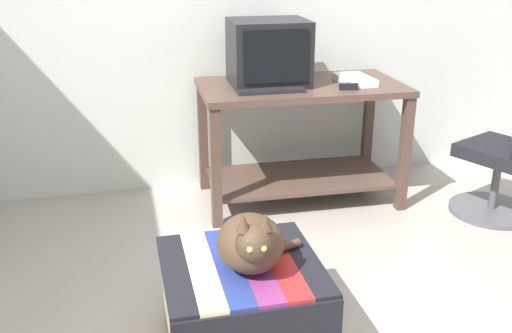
{
  "coord_description": "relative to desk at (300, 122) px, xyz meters",
  "views": [
    {
      "loc": [
        -0.61,
        -1.82,
        1.61
      ],
      "look_at": [
        0.02,
        0.85,
        0.55
      ],
      "focal_mm": 40.89,
      "sensor_mm": 36.0,
      "label": 1
    }
  ],
  "objects": [
    {
      "name": "book",
      "position": [
        0.33,
        -0.06,
        0.27
      ],
      "size": [
        0.19,
        0.3,
        0.04
      ],
      "primitive_type": "cube",
      "rotation": [
        0.0,
        0.0,
        0.04
      ],
      "color": "white",
      "rests_on": "desk"
    },
    {
      "name": "cat",
      "position": [
        -0.66,
        -1.46,
        -0.01
      ],
      "size": [
        0.39,
        0.36,
        0.29
      ],
      "rotation": [
        0.0,
        0.0,
        -0.09
      ],
      "color": "#473323",
      "rests_on": "ottoman_with_blanket"
    },
    {
      "name": "ottoman_with_blanket",
      "position": [
        -0.69,
        -1.41,
        -0.33
      ],
      "size": [
        0.64,
        0.63,
        0.4
      ],
      "color": "tan",
      "rests_on": "ground_plane"
    },
    {
      "name": "stapler",
      "position": [
        0.23,
        -0.21,
        0.27
      ],
      "size": [
        0.11,
        0.05,
        0.04
      ],
      "primitive_type": "cube",
      "rotation": [
        0.0,
        0.0,
        1.41
      ],
      "color": "black",
      "rests_on": "desk"
    },
    {
      "name": "tv_monitor",
      "position": [
        -0.2,
        0.04,
        0.44
      ],
      "size": [
        0.48,
        0.41,
        0.39
      ],
      "rotation": [
        0.0,
        0.0,
        -0.02
      ],
      "color": "black",
      "rests_on": "desk"
    },
    {
      "name": "office_chair",
      "position": [
        1.15,
        -0.55,
        -0.14
      ],
      "size": [
        0.56,
        0.56,
        0.89
      ],
      "rotation": [
        0.0,
        0.0,
        3.57
      ],
      "color": "#4C4C51",
      "rests_on": "ground_plane"
    },
    {
      "name": "keyboard",
      "position": [
        -0.24,
        -0.15,
        0.26
      ],
      "size": [
        0.4,
        0.16,
        0.02
      ],
      "primitive_type": "cube",
      "rotation": [
        0.0,
        0.0,
        -0.02
      ],
      "color": "black",
      "rests_on": "desk"
    },
    {
      "name": "desk",
      "position": [
        0.0,
        0.0,
        0.0
      ],
      "size": [
        1.28,
        0.71,
        0.78
      ],
      "rotation": [
        0.0,
        0.0,
        -0.02
      ],
      "color": "#4C382D",
      "rests_on": "ground_plane"
    },
    {
      "name": "pen",
      "position": [
        0.39,
        0.06,
        0.25
      ],
      "size": [
        0.03,
        0.14,
        0.01
      ],
      "primitive_type": "cylinder",
      "rotation": [
        0.0,
        1.57,
        1.44
      ],
      "color": "#2351B2",
      "rests_on": "desk"
    }
  ]
}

